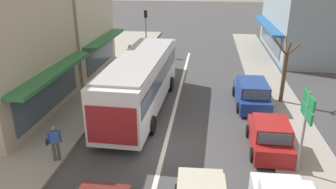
{
  "coord_description": "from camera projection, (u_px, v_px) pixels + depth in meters",
  "views": [
    {
      "loc": [
        1.81,
        -13.51,
        7.91
      ],
      "look_at": [
        -0.31,
        3.53,
        1.2
      ],
      "focal_mm": 35.0,
      "sensor_mm": 36.0,
      "label": 1
    }
  ],
  "objects": [
    {
      "name": "parked_wagon_kerb_third",
      "position": [
        251.0,
        93.0,
        19.85
      ],
      "size": [
        2.03,
        4.55,
        1.58
      ],
      "color": "navy",
      "rests_on": "ground"
    },
    {
      "name": "pedestrian_with_handbag_near",
      "position": [
        54.0,
        141.0,
        13.78
      ],
      "size": [
        0.63,
        0.46,
        1.63
      ],
      "color": "#4C4742",
      "rests_on": "sidewalk_left"
    },
    {
      "name": "building_right_far",
      "position": [
        313.0,
        13.0,
        30.85
      ],
      "size": [
        8.36,
        13.17,
        7.72
      ],
      "color": "#84939E",
      "rests_on": "ground"
    },
    {
      "name": "pedestrian_browsing_midblock",
      "position": [
        130.0,
        53.0,
        27.92
      ],
      "size": [
        0.38,
        0.49,
        1.63
      ],
      "color": "#232838",
      "rests_on": "sidewalk_left"
    },
    {
      "name": "traffic_light_downstreet",
      "position": [
        146.0,
        25.0,
        30.62
      ],
      "size": [
        0.33,
        0.24,
        4.2
      ],
      "color": "gray",
      "rests_on": "ground"
    },
    {
      "name": "sidewalk_left",
      "position": [
        76.0,
        93.0,
        21.87
      ],
      "size": [
        5.2,
        44.0,
        0.14
      ],
      "primitive_type": "cube",
      "color": "gray",
      "rests_on": "ground"
    },
    {
      "name": "kerb_right",
      "position": [
        276.0,
        102.0,
        20.38
      ],
      "size": [
        2.8,
        44.0,
        0.12
      ],
      "primitive_type": "cube",
      "color": "gray",
      "rests_on": "ground"
    },
    {
      "name": "street_tree_right",
      "position": [
        284.0,
        73.0,
        19.7
      ],
      "size": [
        1.61,
        1.56,
        4.11
      ],
      "color": "brown",
      "rests_on": "ground"
    },
    {
      "name": "lane_centre_line",
      "position": [
        174.0,
        111.0,
        19.26
      ],
      "size": [
        0.2,
        28.0,
        0.01
      ],
      "primitive_type": "cube",
      "color": "silver",
      "rests_on": "ground"
    },
    {
      "name": "ground_plane",
      "position": [
        165.0,
        145.0,
        15.57
      ],
      "size": [
        140.0,
        140.0,
        0.0
      ],
      "primitive_type": "plane",
      "color": "#3F3F42"
    },
    {
      "name": "city_bus",
      "position": [
        141.0,
        79.0,
        18.87
      ],
      "size": [
        3.01,
        10.94,
        3.23
      ],
      "color": "silver",
      "rests_on": "ground"
    },
    {
      "name": "shopfront_mid_block",
      "position": [
        55.0,
        21.0,
        25.61
      ],
      "size": [
        8.13,
        8.12,
        7.85
      ],
      "color": "beige",
      "rests_on": "ground"
    },
    {
      "name": "directional_road_sign",
      "position": [
        307.0,
        114.0,
        12.39
      ],
      "size": [
        0.1,
        1.4,
        3.6
      ],
      "color": "gray",
      "rests_on": "ground"
    },
    {
      "name": "parked_hatchback_kerb_second",
      "position": [
        270.0,
        136.0,
        14.9
      ],
      "size": [
        1.87,
        3.73,
        1.54
      ],
      "color": "maroon",
      "rests_on": "ground"
    }
  ]
}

